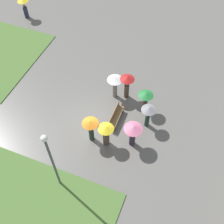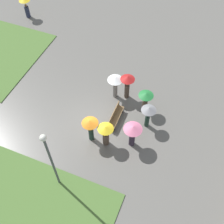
{
  "view_description": "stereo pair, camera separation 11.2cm",
  "coord_description": "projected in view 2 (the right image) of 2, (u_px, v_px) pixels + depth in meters",
  "views": [
    {
      "loc": [
        -9.25,
        -4.9,
        15.02
      ],
      "look_at": [
        0.86,
        -0.92,
        0.65
      ],
      "focal_mm": 45.0,
      "sensor_mm": 36.0,
      "label": 1
    },
    {
      "loc": [
        -9.21,
        -5.01,
        15.02
      ],
      "look_at": [
        0.86,
        -0.92,
        0.65
      ],
      "focal_mm": 45.0,
      "sensor_mm": 36.0,
      "label": 2
    }
  ],
  "objects": [
    {
      "name": "park_bench",
      "position": [
        115.0,
        116.0,
        18.05
      ],
      "size": [
        1.86,
        0.44,
        0.9
      ],
      "rotation": [
        0.0,
        0.0,
        0.01
      ],
      "color": "brown",
      "rests_on": "ground_plane"
    },
    {
      "name": "crowd_person_white",
      "position": [
        115.0,
        82.0,
        18.58
      ],
      "size": [
        1.04,
        1.04,
        1.85
      ],
      "rotation": [
        0.0,
        0.0,
        6.26
      ],
      "color": "slate",
      "rests_on": "ground_plane"
    },
    {
      "name": "crowd_person_orange",
      "position": [
        90.0,
        126.0,
        16.43
      ],
      "size": [
        0.99,
        0.99,
        1.94
      ],
      "rotation": [
        0.0,
        0.0,
        1.1
      ],
      "color": "#1E3328",
      "rests_on": "ground_plane"
    },
    {
      "name": "lone_walker_far_path",
      "position": [
        26.0,
        5.0,
        24.42
      ],
      "size": [
        0.94,
        0.94,
        1.79
      ],
      "rotation": [
        0.0,
        0.0,
        3.28
      ],
      "color": "#282D47",
      "rests_on": "ground_plane"
    },
    {
      "name": "lamp_post",
      "position": [
        50.0,
        156.0,
        13.33
      ],
      "size": [
        0.32,
        0.32,
        4.92
      ],
      "color": "#474C51",
      "rests_on": "ground_plane"
    },
    {
      "name": "crowd_person_grey",
      "position": [
        148.0,
        112.0,
        17.08
      ],
      "size": [
        0.94,
        0.94,
        1.84
      ],
      "rotation": [
        0.0,
        0.0,
        1.37
      ],
      "color": "#1E3328",
      "rests_on": "ground_plane"
    },
    {
      "name": "crowd_person_red",
      "position": [
        127.0,
        83.0,
        18.51
      ],
      "size": [
        0.96,
        0.96,
        2.01
      ],
      "rotation": [
        0.0,
        0.0,
        4.38
      ],
      "color": "#47382D",
      "rests_on": "ground_plane"
    },
    {
      "name": "ground_plane",
      "position": [
        94.0,
        123.0,
        18.26
      ],
      "size": [
        90.0,
        90.0,
        0.0
      ],
      "primitive_type": "plane",
      "color": "#66635E"
    },
    {
      "name": "crowd_person_yellow",
      "position": [
        106.0,
        133.0,
        16.43
      ],
      "size": [
        0.96,
        0.96,
        1.81
      ],
      "rotation": [
        0.0,
        0.0,
        4.43
      ],
      "color": "#47382D",
      "rests_on": "ground_plane"
    },
    {
      "name": "crowd_person_pink",
      "position": [
        133.0,
        131.0,
        16.24
      ],
      "size": [
        1.11,
        1.11,
        1.89
      ],
      "rotation": [
        0.0,
        0.0,
        5.29
      ],
      "color": "#2D2333",
      "rests_on": "ground_plane"
    },
    {
      "name": "crowd_person_green",
      "position": [
        146.0,
        99.0,
        17.93
      ],
      "size": [
        0.97,
        0.97,
        1.75
      ],
      "rotation": [
        0.0,
        0.0,
        0.28
      ],
      "color": "#47382D",
      "rests_on": "ground_plane"
    },
    {
      "name": "lawn_patch_near",
      "position": [
        22.0,
        214.0,
        14.73
      ],
      "size": [
        6.02,
        9.38,
        0.06
      ],
      "color": "#4C7033",
      "rests_on": "ground_plane"
    }
  ]
}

